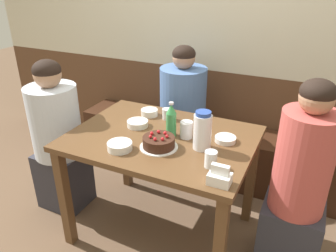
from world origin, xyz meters
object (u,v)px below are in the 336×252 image
at_px(napkin_holder, 220,177).
at_px(soju_bottle, 171,120).
at_px(water_pitcher, 202,131).
at_px(glass_shot_small, 186,130).
at_px(person_grey_tee, 58,140).
at_px(bench_seat, 203,150).
at_px(bowl_sauce_shallow, 149,112).
at_px(bowl_side_dish, 120,146).
at_px(glass_tumbler_short, 211,159).
at_px(person_pale_blue_shirt, 298,191).
at_px(bowl_rice_small, 138,123).
at_px(bowl_soup_white, 225,139).
at_px(person_teal_shirt, 183,117).
at_px(birthday_cake, 159,142).
at_px(glass_water_tall, 167,114).

bearing_deg(napkin_holder, soju_bottle, 139.46).
relative_size(water_pitcher, glass_shot_small, 2.19).
bearing_deg(person_grey_tee, bench_seat, 46.84).
height_order(napkin_holder, bowl_sauce_shallow, napkin_holder).
distance_m(bowl_side_dish, person_grey_tee, 0.74).
height_order(bowl_side_dish, glass_tumbler_short, glass_tumbler_short).
bearing_deg(person_pale_blue_shirt, person_grey_tee, 3.74).
bearing_deg(bowl_rice_small, bowl_soup_white, 4.19).
xyz_separation_m(soju_bottle, person_grey_tee, (-0.87, -0.08, -0.30)).
height_order(bench_seat, glass_tumbler_short, glass_tumbler_short).
bearing_deg(napkin_holder, glass_tumbler_short, 124.73).
height_order(bowl_rice_small, person_teal_shirt, person_teal_shirt).
xyz_separation_m(birthday_cake, glass_tumbler_short, (0.34, -0.07, 0.01)).
relative_size(water_pitcher, person_teal_shirt, 0.19).
bearing_deg(water_pitcher, soju_bottle, 163.05).
bearing_deg(soju_bottle, glass_shot_small, 9.96).
distance_m(birthday_cake, soju_bottle, 0.18).
xyz_separation_m(bowl_side_dish, glass_tumbler_short, (0.53, 0.05, 0.02)).
bearing_deg(person_teal_shirt, napkin_holder, 31.44).
relative_size(soju_bottle, bowl_rice_small, 1.60).
xyz_separation_m(bench_seat, napkin_holder, (0.47, -1.16, 0.57)).
bearing_deg(water_pitcher, glass_water_tall, 141.67).
bearing_deg(birthday_cake, person_pale_blue_shirt, 14.18).
bearing_deg(birthday_cake, bowl_side_dish, -148.46).
bearing_deg(water_pitcher, glass_tumbler_short, -56.81).
xyz_separation_m(bowl_soup_white, person_teal_shirt, (-0.52, 0.58, -0.19)).
bearing_deg(napkin_holder, person_pale_blue_shirt, 47.98).
height_order(birthday_cake, bowl_sauce_shallow, birthday_cake).
height_order(birthday_cake, bowl_rice_small, birthday_cake).
xyz_separation_m(bowl_sauce_shallow, person_teal_shirt, (0.07, 0.43, -0.20)).
relative_size(bowl_soup_white, glass_tumbler_short, 1.41).
relative_size(napkin_holder, bowl_rice_small, 0.80).
height_order(glass_water_tall, person_teal_shirt, person_teal_shirt).
bearing_deg(person_teal_shirt, bowl_sauce_shallow, -9.71).
distance_m(bowl_side_dish, glass_shot_small, 0.42).
bearing_deg(person_pale_blue_shirt, glass_tumbler_short, 31.01).
distance_m(bench_seat, glass_shot_small, 0.98).
xyz_separation_m(birthday_cake, person_pale_blue_shirt, (0.78, 0.20, -0.23)).
distance_m(birthday_cake, napkin_holder, 0.47).
relative_size(bowl_side_dish, person_pale_blue_shirt, 0.12).
height_order(bowl_soup_white, bowl_side_dish, bowl_side_dish).
distance_m(bench_seat, napkin_holder, 1.38).
height_order(bowl_rice_small, bowl_sauce_shallow, bowl_sauce_shallow).
distance_m(soju_bottle, glass_shot_small, 0.11).
distance_m(water_pitcher, soju_bottle, 0.24).
relative_size(bowl_rice_small, person_pale_blue_shirt, 0.11).
xyz_separation_m(bowl_soup_white, bowl_side_dish, (-0.52, -0.35, 0.01)).
relative_size(birthday_cake, glass_tumbler_short, 2.47).
relative_size(napkin_holder, glass_shot_small, 1.05).
relative_size(bowl_soup_white, glass_shot_small, 1.22).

